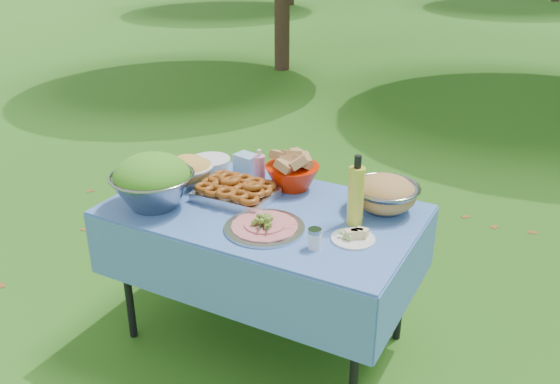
# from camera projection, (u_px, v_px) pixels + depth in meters

# --- Properties ---
(ground) EXTENTS (80.00, 80.00, 0.00)m
(ground) POSITION_uv_depth(u_px,v_px,m) (265.00, 336.00, 3.15)
(ground) COLOR #18380A
(ground) RESTS_ON ground
(picnic_table) EXTENTS (1.46, 0.86, 0.76)m
(picnic_table) POSITION_uv_depth(u_px,v_px,m) (264.00, 276.00, 2.99)
(picnic_table) COLOR #7EABF2
(picnic_table) RESTS_ON ground
(salad_bowl) EXTENTS (0.40, 0.40, 0.26)m
(salad_bowl) POSITION_uv_depth(u_px,v_px,m) (152.00, 181.00, 2.80)
(salad_bowl) COLOR gray
(salad_bowl) RESTS_ON picnic_table
(pasta_bowl_white) EXTENTS (0.32, 0.32, 0.15)m
(pasta_bowl_white) POSITION_uv_depth(u_px,v_px,m) (188.00, 170.00, 3.07)
(pasta_bowl_white) COLOR silver
(pasta_bowl_white) RESTS_ON picnic_table
(plate_stack) EXTENTS (0.29, 0.29, 0.05)m
(plate_stack) POSITION_uv_depth(u_px,v_px,m) (210.00, 163.00, 3.28)
(plate_stack) COLOR silver
(plate_stack) RESTS_ON picnic_table
(wipes_box) EXTENTS (0.14, 0.11, 0.11)m
(wipes_box) POSITION_uv_depth(u_px,v_px,m) (247.00, 164.00, 3.19)
(wipes_box) COLOR #88B5E3
(wipes_box) RESTS_ON picnic_table
(sanitizer_bottle) EXTENTS (0.06, 0.06, 0.18)m
(sanitizer_bottle) POSITION_uv_depth(u_px,v_px,m) (259.00, 166.00, 3.09)
(sanitizer_bottle) COLOR pink
(sanitizer_bottle) RESTS_ON picnic_table
(bread_bowl) EXTENTS (0.34, 0.34, 0.18)m
(bread_bowl) POSITION_uv_depth(u_px,v_px,m) (292.00, 171.00, 3.01)
(bread_bowl) COLOR red
(bread_bowl) RESTS_ON picnic_table
(pasta_bowl_steel) EXTENTS (0.39, 0.39, 0.17)m
(pasta_bowl_steel) POSITION_uv_depth(u_px,v_px,m) (385.00, 193.00, 2.78)
(pasta_bowl_steel) COLOR gray
(pasta_bowl_steel) RESTS_ON picnic_table
(fried_tray) EXTENTS (0.38, 0.27, 0.09)m
(fried_tray) POSITION_uv_depth(u_px,v_px,m) (236.00, 191.00, 2.91)
(fried_tray) COLOR silver
(fried_tray) RESTS_ON picnic_table
(charcuterie_platter) EXTENTS (0.37, 0.37, 0.08)m
(charcuterie_platter) POSITION_uv_depth(u_px,v_px,m) (264.00, 221.00, 2.62)
(charcuterie_platter) COLOR #B1B3B8
(charcuterie_platter) RESTS_ON picnic_table
(oil_bottle) EXTENTS (0.09, 0.09, 0.33)m
(oil_bottle) POSITION_uv_depth(u_px,v_px,m) (356.00, 190.00, 2.62)
(oil_bottle) COLOR gold
(oil_bottle) RESTS_ON picnic_table
(cheese_plate) EXTENTS (0.21, 0.21, 0.05)m
(cheese_plate) POSITION_uv_depth(u_px,v_px,m) (353.00, 234.00, 2.54)
(cheese_plate) COLOR silver
(cheese_plate) RESTS_ON picnic_table
(shaker) EXTENTS (0.07, 0.07, 0.09)m
(shaker) POSITION_uv_depth(u_px,v_px,m) (315.00, 239.00, 2.47)
(shaker) COLOR silver
(shaker) RESTS_ON picnic_table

